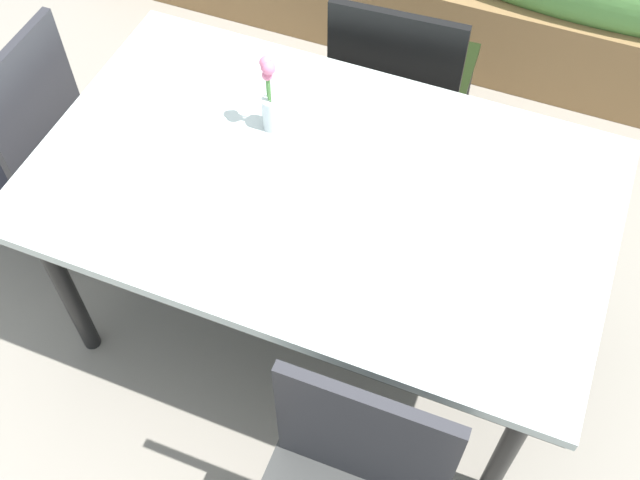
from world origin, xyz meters
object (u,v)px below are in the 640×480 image
at_px(chair_far_side, 400,76).
at_px(chair_end_left, 20,136).
at_px(flower_vase, 270,99).
at_px(dining_table, 320,197).

distance_m(chair_far_side, chair_end_left, 1.38).
xyz_separation_m(chair_end_left, flower_vase, (0.91, 0.15, 0.36)).
relative_size(chair_end_left, flower_vase, 3.54).
height_order(chair_far_side, chair_end_left, chair_end_left).
xyz_separation_m(chair_far_side, flower_vase, (-0.23, -0.64, 0.37)).
distance_m(dining_table, flower_vase, 0.32).
bearing_deg(chair_far_side, dining_table, -94.05).
distance_m(chair_far_side, flower_vase, 0.77).
bearing_deg(dining_table, flower_vase, 144.97).
height_order(dining_table, chair_far_side, chair_far_side).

